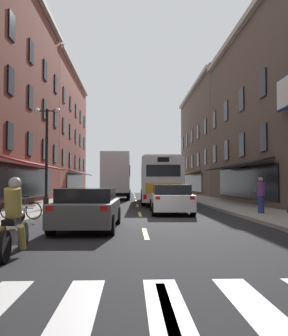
{
  "coord_description": "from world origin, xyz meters",
  "views": [
    {
      "loc": [
        -0.45,
        -14.21,
        1.54
      ],
      "look_at": [
        0.44,
        9.27,
        2.52
      ],
      "focal_mm": 37.51,
      "sensor_mm": 36.0,
      "label": 1
    }
  ],
  "objects": [
    {
      "name": "sidewalk_right",
      "position": [
        5.9,
        0.0,
        0.07
      ],
      "size": [
        3.0,
        80.0,
        0.14
      ],
      "primitive_type": "cube",
      "color": "gray",
      "rests_on": "ground"
    },
    {
      "name": "transit_bus",
      "position": [
        1.66,
        12.68,
        1.72
      ],
      "size": [
        2.9,
        12.17,
        3.28
      ],
      "color": "silver",
      "rests_on": "ground"
    },
    {
      "name": "motorcycle_rider",
      "position": [
        -2.9,
        -6.68,
        0.71
      ],
      "size": [
        0.62,
        2.07,
        1.66
      ],
      "color": "black",
      "rests_on": "ground"
    },
    {
      "name": "pedestrian_near",
      "position": [
        5.54,
        1.78,
        1.01
      ],
      "size": [
        0.42,
        0.53,
        1.66
      ],
      "rotation": [
        0.0,
        0.0,
        3.54
      ],
      "color": "navy",
      "rests_on": "sidewalk_right"
    },
    {
      "name": "ground_plane",
      "position": [
        0.0,
        0.0,
        -0.05
      ],
      "size": [
        34.8,
        80.0,
        0.1
      ],
      "primitive_type": "cube",
      "color": "black"
    },
    {
      "name": "bicycle_near",
      "position": [
        -4.66,
        -0.56,
        0.5
      ],
      "size": [
        1.69,
        0.5,
        0.91
      ],
      "color": "black",
      "rests_on": "sidewalk_left"
    },
    {
      "name": "box_truck",
      "position": [
        -1.74,
        17.9,
        2.09
      ],
      "size": [
        2.54,
        7.14,
        4.14
      ],
      "color": "black",
      "rests_on": "ground"
    },
    {
      "name": "sedan_mid",
      "position": [
        1.55,
        3.27,
        0.73
      ],
      "size": [
        2.09,
        4.5,
        1.44
      ],
      "color": "silver",
      "rests_on": "ground"
    },
    {
      "name": "sedan_far",
      "position": [
        -1.86,
        -2.44,
        0.7
      ],
      "size": [
        2.07,
        4.35,
        1.36
      ],
      "color": "#515154",
      "rests_on": "ground"
    },
    {
      "name": "lane_centre_dashes",
      "position": [
        0.0,
        -0.25,
        0.0
      ],
      "size": [
        0.14,
        73.9,
        0.01
      ],
      "color": "#DBCC4C",
      "rests_on": "ground"
    },
    {
      "name": "street_lamp_twin",
      "position": [
        -4.93,
        4.54,
        3.12
      ],
      "size": [
        1.42,
        0.32,
        5.39
      ],
      "color": "black",
      "rests_on": "sidewalk_left"
    },
    {
      "name": "sedan_near",
      "position": [
        -1.52,
        27.64,
        0.73
      ],
      "size": [
        2.09,
        4.5,
        1.45
      ],
      "color": "#144723",
      "rests_on": "ground"
    },
    {
      "name": "crosswalk_near",
      "position": [
        0.0,
        -10.0,
        0.0
      ],
      "size": [
        7.1,
        2.8,
        0.01
      ],
      "color": "silver",
      "rests_on": "ground"
    }
  ]
}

